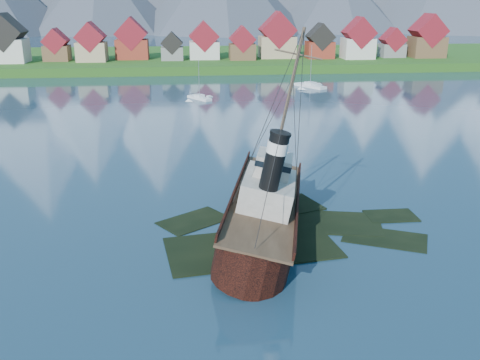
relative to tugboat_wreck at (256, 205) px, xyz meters
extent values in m
plane|color=#193447|center=(1.98, -2.64, -3.07)|extent=(1400.00, 1400.00, 0.00)
cube|color=black|center=(-1.02, -4.64, -3.39)|extent=(19.08, 11.42, 1.00)
cube|color=black|center=(7.98, 1.36, -3.45)|extent=(15.15, 9.76, 1.00)
cube|color=black|center=(3.98, 6.36, -3.35)|extent=(11.45, 9.06, 1.00)
cube|color=black|center=(13.98, -3.64, -3.49)|extent=(10.27, 8.34, 1.00)
cube|color=black|center=(-7.02, 3.36, -3.47)|extent=(9.42, 8.68, 1.00)
cube|color=black|center=(16.98, 2.36, -3.42)|extent=(6.00, 4.00, 1.00)
cube|color=#1D4B15|center=(1.98, 167.36, -3.07)|extent=(600.00, 80.00, 3.20)
cube|color=#3F3D38|center=(1.98, 129.36, -3.07)|extent=(600.00, 2.50, 2.00)
cube|color=beige|center=(-70.02, 146.36, 4.03)|extent=(13.00, 10.50, 8.20)
cube|color=black|center=(-70.02, 146.36, 10.47)|extent=(13.24, 10.71, 13.24)
cube|color=brown|center=(-54.02, 150.36, 2.68)|extent=(9.00, 8.00, 5.50)
cube|color=maroon|center=(-54.02, 150.36, 7.05)|extent=(9.16, 8.16, 9.16)
cube|color=tan|center=(-41.02, 147.36, 3.33)|extent=(10.50, 9.00, 6.80)
cube|color=maroon|center=(-41.02, 147.36, 8.62)|extent=(10.69, 9.18, 10.69)
cube|color=maroon|center=(-27.02, 153.36, 3.53)|extent=(12.00, 8.50, 7.20)
cube|color=maroon|center=(-27.02, 153.36, 9.29)|extent=(12.22, 8.67, 12.22)
cube|color=slate|center=(-12.02, 148.36, 2.33)|extent=(8.00, 7.00, 4.80)
cube|color=black|center=(-12.02, 148.36, 6.17)|extent=(8.15, 7.14, 8.15)
cube|color=beige|center=(-0.02, 151.36, 3.13)|extent=(11.00, 9.50, 6.40)
cube|color=maroon|center=(-0.02, 151.36, 8.31)|extent=(11.20, 9.69, 11.20)
cube|color=brown|center=(13.98, 147.36, 2.83)|extent=(9.50, 8.00, 5.80)
cube|color=maroon|center=(13.98, 147.36, 7.44)|extent=(9.67, 8.16, 9.67)
cube|color=tan|center=(27.98, 152.36, 3.93)|extent=(13.50, 10.00, 8.00)
cube|color=maroon|center=(27.98, 152.36, 10.36)|extent=(13.75, 10.20, 13.75)
cube|color=maroon|center=(43.98, 149.36, 3.03)|extent=(10.00, 8.50, 6.20)
cube|color=black|center=(43.98, 149.36, 7.93)|extent=(10.18, 8.67, 10.18)
cube|color=beige|center=(57.98, 146.36, 3.68)|extent=(11.50, 9.00, 7.50)
cube|color=maroon|center=(57.98, 146.36, 9.50)|extent=(11.71, 9.18, 11.71)
cube|color=slate|center=(72.98, 150.36, 2.43)|extent=(9.00, 7.50, 5.00)
cube|color=maroon|center=(72.98, 150.36, 6.55)|extent=(9.16, 7.65, 9.16)
cube|color=brown|center=(85.98, 148.36, 3.83)|extent=(12.50, 10.00, 7.80)
cube|color=maroon|center=(85.98, 148.36, 9.98)|extent=(12.73, 10.20, 12.73)
cone|color=#2D333D|center=(111.98, 370.36, 19.93)|extent=(110.00, 110.00, 50.00)
cube|color=black|center=(0.00, -1.54, -0.77)|extent=(7.16, 20.63, 4.30)
cone|color=black|center=(0.00, 11.85, -0.77)|extent=(7.16, 7.16, 7.16)
cylinder|color=black|center=(0.00, -11.85, -0.77)|extent=(7.16, 7.16, 4.30)
cube|color=#4C3826|center=(0.00, -1.54, 1.48)|extent=(7.02, 27.21, 0.26)
cube|color=black|center=(-3.44, -1.54, 1.94)|extent=(0.20, 26.36, 0.92)
cube|color=black|center=(3.44, -1.54, 1.94)|extent=(0.20, 26.36, 0.92)
cube|color=#ADA89E|center=(0.00, -3.07, 3.02)|extent=(5.32, 8.70, 3.07)
cube|color=#ADA89E|center=(0.00, -2.05, 5.68)|extent=(3.68, 4.09, 2.25)
cylinder|color=black|center=(0.00, -6.45, 7.41)|extent=(1.94, 1.94, 5.73)
cylinder|color=silver|center=(0.00, -6.45, 8.85)|extent=(2.05, 2.05, 1.13)
cylinder|color=#473828|center=(0.00, 6.65, 7.72)|extent=(0.29, 0.29, 12.28)
cylinder|color=#473828|center=(0.00, -4.09, 13.45)|extent=(0.33, 0.33, 13.30)
cube|color=white|center=(-4.00, 83.30, -2.98)|extent=(6.34, 7.96, 1.10)
cube|color=white|center=(-4.00, 83.30, -2.11)|extent=(2.80, 2.93, 0.64)
cylinder|color=gray|center=(-4.00, 83.30, 2.33)|extent=(0.13, 0.13, 9.51)
cube|color=white|center=(29.16, 99.60, -2.96)|extent=(8.12, 10.78, 1.32)
cube|color=white|center=(29.16, 99.60, -1.92)|extent=(3.67, 3.89, 0.77)
cylinder|color=gray|center=(29.16, 99.60, 3.41)|extent=(0.15, 0.15, 11.42)
camera|label=1|loc=(-7.49, -55.70, 22.37)|focal=40.00mm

